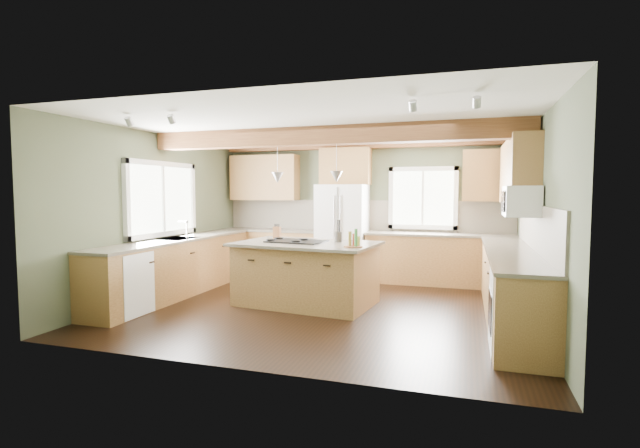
% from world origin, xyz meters
% --- Properties ---
extents(floor, '(5.60, 5.60, 0.00)m').
position_xyz_m(floor, '(0.00, 0.00, 0.00)').
color(floor, black).
rests_on(floor, ground).
extents(ceiling, '(5.60, 5.60, 0.00)m').
position_xyz_m(ceiling, '(0.00, 0.00, 2.60)').
color(ceiling, silver).
rests_on(ceiling, wall_back).
extents(wall_back, '(5.60, 0.00, 5.60)m').
position_xyz_m(wall_back, '(0.00, 2.50, 1.30)').
color(wall_back, '#4A533A').
rests_on(wall_back, ground).
extents(wall_left, '(0.00, 5.00, 5.00)m').
position_xyz_m(wall_left, '(-2.80, 0.00, 1.30)').
color(wall_left, '#4A533A').
rests_on(wall_left, ground).
extents(wall_right, '(0.00, 5.00, 5.00)m').
position_xyz_m(wall_right, '(2.80, 0.00, 1.30)').
color(wall_right, '#4A533A').
rests_on(wall_right, ground).
extents(ceiling_beam, '(5.55, 0.26, 0.26)m').
position_xyz_m(ceiling_beam, '(0.00, 0.10, 2.47)').
color(ceiling_beam, '#502817').
rests_on(ceiling_beam, ceiling).
extents(soffit_trim, '(5.55, 0.20, 0.10)m').
position_xyz_m(soffit_trim, '(0.00, 2.40, 2.54)').
color(soffit_trim, '#502817').
rests_on(soffit_trim, ceiling).
extents(backsplash_back, '(5.58, 0.03, 0.58)m').
position_xyz_m(backsplash_back, '(0.00, 2.48, 1.21)').
color(backsplash_back, brown).
rests_on(backsplash_back, wall_back).
extents(backsplash_right, '(0.03, 3.70, 0.58)m').
position_xyz_m(backsplash_right, '(2.78, 0.05, 1.21)').
color(backsplash_right, brown).
rests_on(backsplash_right, wall_right).
extents(base_cab_back_left, '(2.02, 0.60, 0.88)m').
position_xyz_m(base_cab_back_left, '(-1.79, 2.20, 0.44)').
color(base_cab_back_left, brown).
rests_on(base_cab_back_left, floor).
extents(counter_back_left, '(2.06, 0.64, 0.04)m').
position_xyz_m(counter_back_left, '(-1.79, 2.20, 0.90)').
color(counter_back_left, '#494135').
rests_on(counter_back_left, base_cab_back_left).
extents(base_cab_back_right, '(2.62, 0.60, 0.88)m').
position_xyz_m(base_cab_back_right, '(1.49, 2.20, 0.44)').
color(base_cab_back_right, brown).
rests_on(base_cab_back_right, floor).
extents(counter_back_right, '(2.66, 0.64, 0.04)m').
position_xyz_m(counter_back_right, '(1.49, 2.20, 0.90)').
color(counter_back_right, '#494135').
rests_on(counter_back_right, base_cab_back_right).
extents(base_cab_left, '(0.60, 3.70, 0.88)m').
position_xyz_m(base_cab_left, '(-2.50, 0.05, 0.44)').
color(base_cab_left, brown).
rests_on(base_cab_left, floor).
extents(counter_left, '(0.64, 3.74, 0.04)m').
position_xyz_m(counter_left, '(-2.50, 0.05, 0.90)').
color(counter_left, '#494135').
rests_on(counter_left, base_cab_left).
extents(base_cab_right, '(0.60, 3.70, 0.88)m').
position_xyz_m(base_cab_right, '(2.50, 0.05, 0.44)').
color(base_cab_right, brown).
rests_on(base_cab_right, floor).
extents(counter_right, '(0.64, 3.74, 0.04)m').
position_xyz_m(counter_right, '(2.50, 0.05, 0.90)').
color(counter_right, '#494135').
rests_on(counter_right, base_cab_right).
extents(upper_cab_back_left, '(1.40, 0.35, 0.90)m').
position_xyz_m(upper_cab_back_left, '(-1.99, 2.33, 1.95)').
color(upper_cab_back_left, brown).
rests_on(upper_cab_back_left, wall_back).
extents(upper_cab_over_fridge, '(0.96, 0.35, 0.70)m').
position_xyz_m(upper_cab_over_fridge, '(-0.30, 2.33, 2.15)').
color(upper_cab_over_fridge, brown).
rests_on(upper_cab_over_fridge, wall_back).
extents(upper_cab_right, '(0.35, 2.20, 0.90)m').
position_xyz_m(upper_cab_right, '(2.62, 0.90, 1.95)').
color(upper_cab_right, brown).
rests_on(upper_cab_right, wall_right).
extents(upper_cab_back_corner, '(0.90, 0.35, 0.90)m').
position_xyz_m(upper_cab_back_corner, '(2.30, 2.33, 1.95)').
color(upper_cab_back_corner, brown).
rests_on(upper_cab_back_corner, wall_back).
extents(window_left, '(0.04, 1.60, 1.05)m').
position_xyz_m(window_left, '(-2.78, 0.05, 1.55)').
color(window_left, white).
rests_on(window_left, wall_left).
extents(window_back, '(1.10, 0.04, 1.00)m').
position_xyz_m(window_back, '(1.15, 2.48, 1.55)').
color(window_back, white).
rests_on(window_back, wall_back).
extents(sink, '(0.50, 0.65, 0.03)m').
position_xyz_m(sink, '(-2.50, 0.05, 0.91)').
color(sink, '#262628').
rests_on(sink, counter_left).
extents(faucet, '(0.02, 0.02, 0.28)m').
position_xyz_m(faucet, '(-2.32, 0.05, 1.05)').
color(faucet, '#B2B2B7').
rests_on(faucet, sink).
extents(dishwasher, '(0.60, 0.60, 0.84)m').
position_xyz_m(dishwasher, '(-2.49, -1.25, 0.43)').
color(dishwasher, white).
rests_on(dishwasher, floor).
extents(oven, '(0.60, 0.72, 0.84)m').
position_xyz_m(oven, '(2.49, -1.25, 0.43)').
color(oven, white).
rests_on(oven, floor).
extents(microwave, '(0.40, 0.70, 0.38)m').
position_xyz_m(microwave, '(2.58, -0.05, 1.55)').
color(microwave, white).
rests_on(microwave, wall_right).
extents(pendant_left, '(0.18, 0.18, 0.16)m').
position_xyz_m(pendant_left, '(-0.79, 0.15, 1.88)').
color(pendant_left, '#B2B2B7').
rests_on(pendant_left, ceiling).
extents(pendant_right, '(0.18, 0.18, 0.16)m').
position_xyz_m(pendant_right, '(0.16, 0.05, 1.88)').
color(pendant_right, '#B2B2B7').
rests_on(pendant_right, ceiling).
extents(refrigerator, '(0.90, 0.74, 1.80)m').
position_xyz_m(refrigerator, '(-0.30, 2.12, 0.90)').
color(refrigerator, silver).
rests_on(refrigerator, floor).
extents(island, '(2.03, 1.37, 0.88)m').
position_xyz_m(island, '(-0.32, 0.10, 0.44)').
color(island, brown).
rests_on(island, floor).
extents(island_top, '(2.17, 1.52, 0.04)m').
position_xyz_m(island_top, '(-0.32, 0.10, 0.90)').
color(island_top, '#494135').
rests_on(island_top, island).
extents(cooktop, '(0.88, 0.64, 0.02)m').
position_xyz_m(cooktop, '(-0.48, 0.12, 0.93)').
color(cooktop, black).
rests_on(cooktop, island_top).
extents(knife_block, '(0.11, 0.09, 0.19)m').
position_xyz_m(knife_block, '(-0.97, 0.54, 1.01)').
color(knife_block, '#582C1A').
rests_on(knife_block, island_top).
extents(utensil_crock, '(0.14, 0.14, 0.15)m').
position_xyz_m(utensil_crock, '(0.12, 0.29, 1.00)').
color(utensil_crock, '#453D37').
rests_on(utensil_crock, island_top).
extents(bottle_tray, '(0.32, 0.32, 0.24)m').
position_xyz_m(bottle_tray, '(0.48, -0.26, 1.04)').
color(bottle_tray, brown).
rests_on(bottle_tray, island_top).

